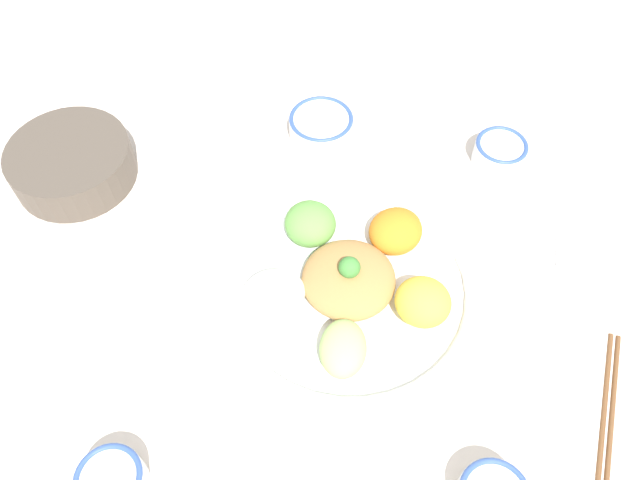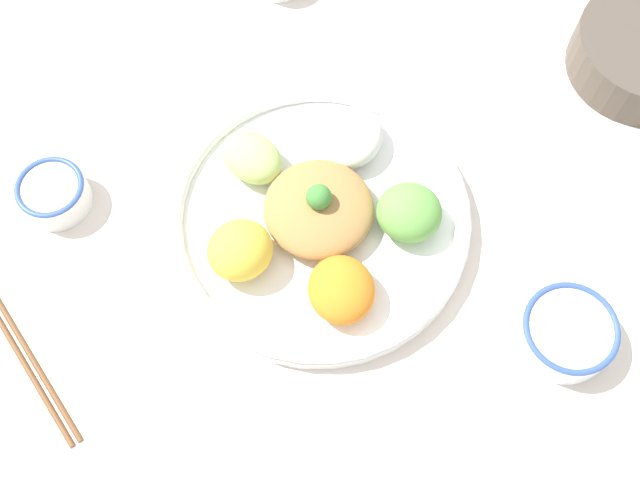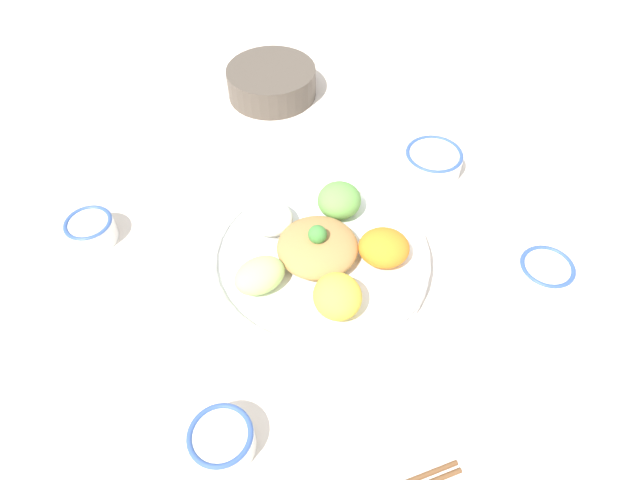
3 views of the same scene
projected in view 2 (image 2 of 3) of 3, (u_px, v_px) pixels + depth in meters
ground_plane at (308, 249)px, 0.92m from camera, size 2.40×2.40×0.00m
salad_platter at (319, 215)px, 0.91m from camera, size 0.37×0.37×0.09m
sauce_bowl_dark at (53, 193)px, 0.92m from camera, size 0.09×0.09×0.04m
rice_bowl_plain at (567, 332)px, 0.85m from camera, size 0.11×0.11×0.05m
chopsticks_pair_near at (28, 362)px, 0.86m from camera, size 0.09×0.22×0.01m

